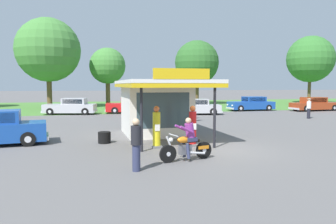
# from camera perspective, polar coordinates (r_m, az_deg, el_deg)

# --- Properties ---
(ground_plane) EXTENTS (300.00, 300.00, 0.00)m
(ground_plane) POSITION_cam_1_polar(r_m,az_deg,el_deg) (14.27, 9.16, -6.41)
(ground_plane) COLOR #5B5959
(grass_verge_strip) EXTENTS (120.00, 24.00, 0.01)m
(grass_verge_strip) POSITION_cam_1_polar(r_m,az_deg,el_deg) (43.25, -7.12, 1.11)
(grass_verge_strip) COLOR #477A33
(grass_verge_strip) RESTS_ON ground
(service_station_kiosk) EXTENTS (4.14, 7.21, 3.44)m
(service_station_kiosk) POSITION_cam_1_polar(r_m,az_deg,el_deg) (17.78, -2.01, 1.46)
(service_station_kiosk) COLOR silver
(service_station_kiosk) RESTS_ON ground
(gas_pump_nearside) EXTENTS (0.44, 0.44, 1.85)m
(gas_pump_nearside) POSITION_cam_1_polar(r_m,az_deg,el_deg) (14.13, -2.05, -3.01)
(gas_pump_nearside) COLOR slate
(gas_pump_nearside) RESTS_ON ground
(gas_pump_offside) EXTENTS (0.44, 0.44, 1.84)m
(gas_pump_offside) POSITION_cam_1_polar(r_m,az_deg,el_deg) (14.58, 4.39, -2.80)
(gas_pump_offside) COLOR slate
(gas_pump_offside) RESTS_ON ground
(motorcycle_with_rider) EXTENTS (2.12, 0.73, 1.58)m
(motorcycle_with_rider) POSITION_cam_1_polar(r_m,az_deg,el_deg) (11.79, 3.45, -5.50)
(motorcycle_with_rider) COLOR black
(motorcycle_with_rider) RESTS_ON ground
(parked_car_second_row_spare) EXTENTS (5.74, 2.61, 1.54)m
(parked_car_second_row_spare) POSITION_cam_1_polar(r_m,az_deg,el_deg) (31.98, -6.16, 1.09)
(parked_car_second_row_spare) COLOR red
(parked_car_second_row_spare) RESTS_ON ground
(parked_car_back_row_left) EXTENTS (5.60, 2.04, 1.47)m
(parked_car_back_row_left) POSITION_cam_1_polar(r_m,az_deg,el_deg) (37.94, 24.58, 1.22)
(parked_car_back_row_left) COLOR #993819
(parked_car_back_row_left) RESTS_ON ground
(parked_car_back_row_centre_left) EXTENTS (5.08, 2.07, 1.51)m
(parked_car_back_row_centre_left) POSITION_cam_1_polar(r_m,az_deg,el_deg) (36.04, 14.59, 1.37)
(parked_car_back_row_centre_left) COLOR #19479E
(parked_car_back_row_centre_left) RESTS_ON ground
(parked_car_back_row_centre) EXTENTS (5.17, 2.84, 1.53)m
(parked_car_back_row_centre) POSITION_cam_1_polar(r_m,az_deg,el_deg) (31.67, -16.86, 0.88)
(parked_car_back_row_centre) COLOR #B7B7BC
(parked_car_back_row_centre) RESTS_ON ground
(parked_car_back_row_far_left) EXTENTS (5.27, 2.92, 1.45)m
(parked_car_back_row_far_left) POSITION_cam_1_polar(r_m,az_deg,el_deg) (30.34, 4.83, 0.81)
(parked_car_back_row_far_left) COLOR #B7B7BC
(parked_car_back_row_far_left) RESTS_ON ground
(bystander_chatting_near_pumps) EXTENTS (0.38, 0.38, 1.74)m
(bystander_chatting_near_pumps) POSITION_cam_1_polar(r_m,az_deg,el_deg) (24.19, 4.26, 0.47)
(bystander_chatting_near_pumps) COLOR black
(bystander_chatting_near_pumps) RESTS_ON ground
(bystander_admiring_sedan) EXTENTS (0.34, 0.34, 1.74)m
(bystander_admiring_sedan) POSITION_cam_1_polar(r_m,az_deg,el_deg) (26.05, 3.96, 0.74)
(bystander_admiring_sedan) COLOR brown
(bystander_admiring_sedan) RESTS_ON ground
(bystander_strolling_foreground) EXTENTS (0.36, 0.36, 1.67)m
(bystander_strolling_foreground) POSITION_cam_1_polar(r_m,az_deg,el_deg) (28.84, 23.73, 0.69)
(bystander_strolling_foreground) COLOR black
(bystander_strolling_foreground) RESTS_ON ground
(bystander_standing_back_lot) EXTENTS (0.34, 0.34, 1.71)m
(bystander_standing_back_lot) POSITION_cam_1_polar(r_m,az_deg,el_deg) (10.34, -5.67, -5.57)
(bystander_standing_back_lot) COLOR #2D3351
(bystander_standing_back_lot) RESTS_ON ground
(tree_oak_far_right) EXTENTS (7.58, 7.58, 10.72)m
(tree_oak_far_right) POSITION_cam_1_polar(r_m,az_deg,el_deg) (41.42, -20.52, 10.27)
(tree_oak_far_right) COLOR brown
(tree_oak_far_right) RESTS_ON ground
(tree_oak_left) EXTENTS (6.30, 6.30, 9.14)m
(tree_oak_left) POSITION_cam_1_polar(r_m,az_deg,el_deg) (46.77, 5.25, 8.62)
(tree_oak_left) COLOR brown
(tree_oak_left) RESTS_ON ground
(tree_oak_far_left) EXTENTS (6.87, 6.87, 10.04)m
(tree_oak_far_left) POSITION_cam_1_polar(r_m,az_deg,el_deg) (52.78, 23.97, 8.56)
(tree_oak_far_left) COLOR brown
(tree_oak_far_left) RESTS_ON ground
(tree_oak_centre) EXTENTS (4.77, 4.77, 7.71)m
(tree_oak_centre) POSITION_cam_1_polar(r_m,az_deg,el_deg) (43.72, -10.73, 7.96)
(tree_oak_centre) COLOR brown
(tree_oak_centre) RESTS_ON ground
(spare_tire_stack) EXTENTS (0.60, 0.60, 0.54)m
(spare_tire_stack) POSITION_cam_1_polar(r_m,az_deg,el_deg) (15.62, -11.23, -4.46)
(spare_tire_stack) COLOR black
(spare_tire_stack) RESTS_ON ground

